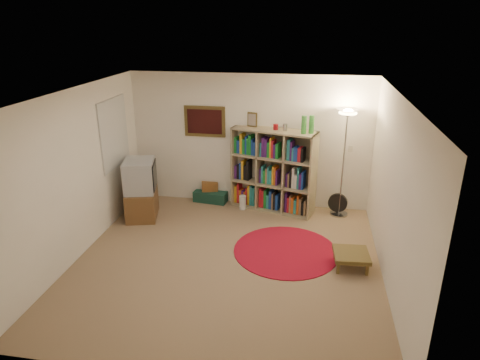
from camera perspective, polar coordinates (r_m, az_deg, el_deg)
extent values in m
cube|color=#896D50|center=(6.52, -1.79, -10.98)|extent=(4.50, 4.50, 0.02)
cube|color=white|center=(5.61, -2.08, 11.42)|extent=(4.50, 4.50, 0.02)
cube|color=white|center=(8.06, 1.30, 5.21)|extent=(4.50, 0.02, 2.50)
cube|color=white|center=(4.01, -8.55, -12.44)|extent=(4.50, 0.02, 2.50)
cube|color=white|center=(6.76, -21.06, 0.60)|extent=(0.02, 4.50, 2.50)
cube|color=white|center=(5.95, 19.93, -1.95)|extent=(0.02, 4.50, 2.50)
cube|color=#493819|center=(8.11, -4.72, 7.79)|extent=(0.78, 0.04, 0.58)
cube|color=#3C0C0C|center=(8.09, -4.75, 7.76)|extent=(0.66, 0.01, 0.46)
cube|color=white|center=(7.75, -16.46, 5.99)|extent=(0.03, 1.00, 1.20)
cube|color=beige|center=(8.01, 14.51, 4.05)|extent=(0.08, 0.01, 0.12)
cube|color=#968764|center=(8.22, 4.30, -3.71)|extent=(1.61, 0.85, 0.03)
cube|color=#968764|center=(7.71, 4.60, 6.60)|extent=(1.61, 0.85, 0.03)
cube|color=#968764|center=(8.22, -0.49, 2.05)|extent=(0.15, 0.44, 1.55)
cube|color=#968764|center=(7.71, 9.70, 0.44)|extent=(0.15, 0.44, 1.55)
cube|color=#968764|center=(8.12, 4.99, 1.73)|extent=(1.50, 0.45, 1.55)
cube|color=#968764|center=(8.02, 2.73, 1.55)|extent=(0.15, 0.41, 1.48)
cube|color=#968764|center=(7.85, 6.20, 1.00)|extent=(0.15, 0.41, 1.48)
cube|color=#968764|center=(8.02, 4.39, -0.46)|extent=(1.54, 0.81, 0.03)
cube|color=#968764|center=(7.85, 4.50, 3.06)|extent=(1.54, 0.81, 0.03)
cube|color=gold|center=(8.37, -0.36, -1.76)|extent=(0.09, 0.18, 0.34)
cube|color=#AD1823|center=(8.33, -0.05, -1.63)|extent=(0.09, 0.18, 0.40)
cube|color=#C55518|center=(8.34, 0.25, -2.09)|extent=(0.09, 0.18, 0.27)
cube|color=#441862|center=(8.32, 0.55, -2.14)|extent=(0.09, 0.18, 0.27)
cube|color=#C55518|center=(8.31, 0.82, -2.26)|extent=(0.08, 0.18, 0.25)
cube|color=#AD1823|center=(8.28, 1.07, -2.05)|extent=(0.08, 0.18, 0.33)
cube|color=gold|center=(8.25, 1.34, -1.92)|extent=(0.09, 0.18, 0.39)
cube|color=teal|center=(8.23, 1.65, -1.94)|extent=(0.09, 0.18, 0.40)
cube|color=teal|center=(8.22, 1.98, -2.11)|extent=(0.09, 0.18, 0.36)
cube|color=#441862|center=(8.20, -0.36, 1.18)|extent=(0.10, 0.18, 0.25)
cube|color=black|center=(8.17, -0.04, 1.21)|extent=(0.09, 0.18, 0.27)
cube|color=navy|center=(8.15, 0.25, 1.33)|extent=(0.09, 0.18, 0.32)
cube|color=gold|center=(8.12, 0.54, 1.44)|extent=(0.09, 0.18, 0.37)
cube|color=black|center=(8.12, 0.86, 1.10)|extent=(0.10, 0.18, 0.29)
cube|color=black|center=(8.08, 1.22, 1.38)|extent=(0.10, 0.18, 0.38)
cube|color=#187B29|center=(8.04, -0.37, 4.74)|extent=(0.10, 0.18, 0.31)
cube|color=navy|center=(8.02, 0.00, 4.51)|extent=(0.10, 0.19, 0.25)
cube|color=gold|center=(7.98, 0.35, 4.91)|extent=(0.09, 0.18, 0.38)
cube|color=#187B29|center=(7.97, 0.70, 4.54)|extent=(0.10, 0.18, 0.29)
cube|color=navy|center=(7.94, 1.00, 4.71)|extent=(0.08, 0.18, 0.35)
cube|color=#187B29|center=(7.93, 1.22, 4.56)|extent=(0.08, 0.18, 0.32)
cube|color=#187B29|center=(7.91, 1.53, 4.72)|extent=(0.10, 0.18, 0.38)
cube|color=navy|center=(7.90, 1.82, 4.44)|extent=(0.08, 0.18, 0.31)
cube|color=navy|center=(7.89, 2.10, 4.24)|extent=(0.09, 0.18, 0.26)
cube|color=#AD1823|center=(8.16, 2.90, -2.23)|extent=(0.09, 0.18, 0.38)
cube|color=#AD1823|center=(8.15, 3.21, -2.39)|extent=(0.09, 0.18, 0.35)
cube|color=#187B29|center=(8.13, 3.55, -2.43)|extent=(0.10, 0.18, 0.35)
cube|color=teal|center=(8.13, 3.88, -2.77)|extent=(0.09, 0.18, 0.27)
cube|color=navy|center=(8.10, 4.23, -2.54)|extent=(0.10, 0.18, 0.36)
cube|color=#876A4A|center=(8.09, 4.51, -2.72)|extent=(0.08, 0.18, 0.32)
cube|color=black|center=(8.07, 4.76, -2.64)|extent=(0.09, 0.18, 0.36)
cube|color=navy|center=(8.07, 5.08, -2.88)|extent=(0.09, 0.18, 0.30)
cube|color=#441862|center=(8.00, 2.91, 0.70)|extent=(0.08, 0.18, 0.27)
cube|color=teal|center=(7.98, 3.17, 0.86)|extent=(0.08, 0.18, 0.33)
cube|color=#187B29|center=(7.98, 3.44, 0.56)|extent=(0.09, 0.18, 0.25)
cube|color=#876A4A|center=(7.95, 3.71, 0.67)|extent=(0.08, 0.18, 0.29)
cube|color=teal|center=(7.94, 3.95, 0.73)|extent=(0.08, 0.18, 0.32)
cube|color=teal|center=(7.93, 4.25, 0.48)|extent=(0.10, 0.19, 0.26)
cube|color=gold|center=(7.90, 4.58, 0.72)|extent=(0.08, 0.18, 0.35)
cube|color=#C55518|center=(7.89, 4.83, 0.66)|extent=(0.08, 0.18, 0.34)
cube|color=#441862|center=(7.89, 5.08, 0.40)|extent=(0.08, 0.18, 0.28)
cube|color=teal|center=(7.84, 2.97, 4.14)|extent=(0.08, 0.18, 0.27)
cube|color=#441862|center=(7.81, 3.27, 4.45)|extent=(0.09, 0.18, 0.37)
cube|color=#441862|center=(7.80, 3.63, 4.34)|extent=(0.10, 0.18, 0.35)
cube|color=#187B29|center=(7.79, 3.97, 4.08)|extent=(0.09, 0.18, 0.29)
cube|color=gold|center=(7.76, 4.26, 4.34)|extent=(0.08, 0.18, 0.37)
cube|color=#AD1823|center=(7.75, 4.51, 4.16)|extent=(0.08, 0.18, 0.33)
cube|color=#441862|center=(7.75, 4.79, 3.89)|extent=(0.09, 0.18, 0.27)
cube|color=#187B29|center=(7.73, 5.13, 3.92)|extent=(0.10, 0.18, 0.29)
cube|color=#441862|center=(8.00, 6.30, -2.85)|extent=(0.09, 0.18, 0.38)
cube|color=#AD1823|center=(8.00, 6.58, -3.18)|extent=(0.08, 0.18, 0.29)
cube|color=#876A4A|center=(7.98, 6.85, -3.09)|extent=(0.08, 0.18, 0.33)
cube|color=#C55518|center=(7.98, 7.14, -3.25)|extent=(0.10, 0.18, 0.30)
cube|color=teal|center=(7.97, 7.50, -3.45)|extent=(0.10, 0.18, 0.26)
cube|color=#C55518|center=(7.93, 7.86, -3.16)|extent=(0.09, 0.18, 0.37)
cube|color=#876A4A|center=(7.93, 8.16, -3.41)|extent=(0.09, 0.18, 0.31)
cube|color=black|center=(7.94, 8.47, -3.68)|extent=(0.09, 0.18, 0.24)
cube|color=#876A4A|center=(7.92, 8.77, -3.59)|extent=(0.08, 0.18, 0.29)
cube|color=#441862|center=(7.83, 6.40, 0.09)|extent=(0.08, 0.18, 0.25)
cube|color=#876A4A|center=(7.82, 6.65, 0.07)|extent=(0.08, 0.18, 0.26)
cube|color=black|center=(7.79, 6.93, 0.36)|extent=(0.09, 0.18, 0.35)
cube|color=silver|center=(7.77, 7.25, 0.40)|extent=(0.09, 0.18, 0.38)
cube|color=silver|center=(7.78, 7.56, -0.10)|extent=(0.09, 0.18, 0.25)
cube|color=teal|center=(7.75, 7.90, 0.35)|extent=(0.08, 0.18, 0.40)
cube|color=#441862|center=(7.75, 8.17, -0.08)|extent=(0.09, 0.18, 0.29)
cube|color=navy|center=(7.73, 8.47, 0.02)|extent=(0.08, 0.18, 0.33)
cube|color=teal|center=(7.65, 6.65, 4.05)|extent=(0.10, 0.19, 0.39)
cube|color=#441862|center=(7.64, 6.98, 3.89)|extent=(0.08, 0.18, 0.35)
cube|color=teal|center=(7.64, 7.21, 3.47)|extent=(0.08, 0.18, 0.25)
cube|color=navy|center=(7.63, 7.46, 3.51)|extent=(0.08, 0.18, 0.27)
cube|color=navy|center=(7.62, 7.72, 3.43)|extent=(0.08, 0.18, 0.26)
cube|color=#AD1823|center=(7.61, 8.06, 3.40)|extent=(0.10, 0.19, 0.26)
cube|color=black|center=(7.59, 8.44, 3.34)|extent=(0.09, 0.18, 0.26)
cube|color=#493819|center=(7.86, 1.65, 8.05)|extent=(0.19, 0.07, 0.27)
cube|color=gray|center=(7.84, 1.60, 8.03)|extent=(0.14, 0.05, 0.21)
cylinder|color=#A00E14|center=(7.69, 4.77, 7.06)|extent=(0.11, 0.11, 0.10)
cylinder|color=#9D9DA1|center=(7.62, 6.03, 6.99)|extent=(0.10, 0.10, 0.12)
cylinder|color=green|center=(7.45, 8.52, 7.29)|extent=(0.11, 0.11, 0.31)
cylinder|color=green|center=(7.50, 9.51, 7.31)|extent=(0.11, 0.11, 0.31)
cylinder|color=#9D9DA1|center=(8.16, 13.02, -4.41)|extent=(0.36, 0.36, 0.03)
cylinder|color=#9D9DA1|center=(7.82, 13.57, 1.80)|extent=(0.03, 0.03, 1.84)
cone|color=#9D9DA1|center=(7.57, 14.19, 8.62)|extent=(0.44, 0.44, 0.15)
cylinder|color=#FFD88C|center=(7.57, 14.19, 8.66)|extent=(0.35, 0.35, 0.02)
cylinder|color=black|center=(8.20, 12.80, -4.26)|extent=(0.21, 0.21, 0.03)
cylinder|color=black|center=(8.17, 12.84, -3.70)|extent=(0.04, 0.04, 0.14)
cylinder|color=black|center=(8.10, 12.90, -2.97)|extent=(0.36, 0.12, 0.35)
cube|color=brown|center=(7.99, -12.92, -3.05)|extent=(0.68, 0.84, 0.51)
cube|color=#ADAEB2|center=(7.80, -13.24, 0.57)|extent=(0.65, 0.72, 0.57)
cube|color=black|center=(7.76, -11.33, 0.63)|extent=(0.15, 0.52, 0.47)
cube|color=black|center=(7.76, -11.29, 0.63)|extent=(0.13, 0.46, 0.41)
cube|color=#ADAEB2|center=(8.01, -13.29, -4.66)|extent=(0.37, 0.34, 0.10)
cube|color=#14392C|center=(8.55, -3.78, -2.04)|extent=(0.70, 0.50, 0.21)
cube|color=brown|center=(8.50, -4.05, -0.77)|extent=(0.36, 0.30, 0.18)
cylinder|color=silver|center=(8.13, 0.35, -3.01)|extent=(0.14, 0.14, 0.27)
cylinder|color=maroon|center=(6.82, 6.12, -9.37)|extent=(1.63, 1.63, 0.01)
cube|color=#493819|center=(6.51, 14.61, -9.59)|extent=(0.54, 0.54, 0.06)
cube|color=#493819|center=(6.37, 12.95, -11.35)|extent=(0.04, 0.04, 0.18)
cube|color=#493819|center=(6.44, 16.58, -11.36)|extent=(0.04, 0.04, 0.18)
cube|color=#493819|center=(6.71, 12.56, -9.52)|extent=(0.04, 0.04, 0.18)
cube|color=#493819|center=(6.78, 15.99, -9.55)|extent=(0.04, 0.04, 0.18)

